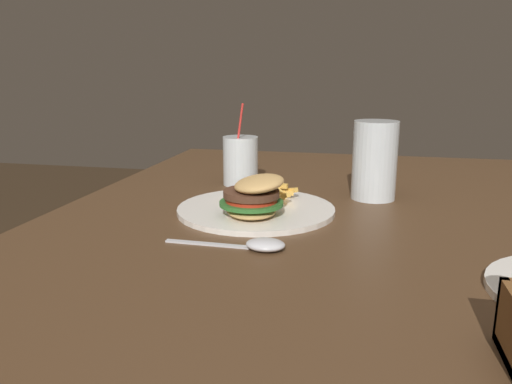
{
  "coord_description": "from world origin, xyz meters",
  "views": [
    {
      "loc": [
        0.78,
        0.02,
        1.02
      ],
      "look_at": [
        -0.11,
        -0.18,
        0.8
      ],
      "focal_mm": 35.0,
      "sensor_mm": 36.0,
      "label": 1
    }
  ],
  "objects": [
    {
      "name": "meal_plate_near",
      "position": [
        -0.09,
        -0.17,
        0.78
      ],
      "size": [
        0.3,
        0.3,
        0.09
      ],
      "color": "white",
      "rests_on": "dining_table"
    },
    {
      "name": "beer_glass",
      "position": [
        -0.27,
        0.04,
        0.83
      ],
      "size": [
        0.09,
        0.09,
        0.16
      ],
      "color": "silver",
      "rests_on": "dining_table"
    },
    {
      "name": "dining_table",
      "position": [
        0.0,
        0.0,
        0.64
      ],
      "size": [
        1.65,
        1.12,
        0.76
      ],
      "color": "#4C331E",
      "rests_on": "ground_plane"
    },
    {
      "name": "juice_glass",
      "position": [
        -0.33,
        -0.26,
        0.81
      ],
      "size": [
        0.08,
        0.08,
        0.19
      ],
      "color": "silver",
      "rests_on": "dining_table"
    },
    {
      "name": "spoon",
      "position": [
        0.09,
        -0.13,
        0.77
      ],
      "size": [
        0.05,
        0.19,
        0.02
      ],
      "rotation": [
        0.0,
        0.0,
        1.55
      ],
      "color": "silver",
      "rests_on": "dining_table"
    }
  ]
}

